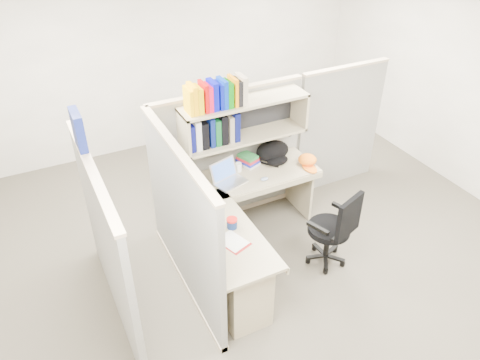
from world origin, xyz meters
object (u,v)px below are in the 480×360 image
laptop (230,174)px  backpack (275,153)px  snack_canister (232,223)px  desk (243,255)px  task_chair (331,240)px

laptop → backpack: size_ratio=0.84×
backpack → snack_canister: (-0.95, -0.85, -0.06)m
laptop → desk: bearing=-123.4°
task_chair → snack_canister: bearing=168.9°
backpack → task_chair: size_ratio=0.42×
task_chair → backpack: bearing=95.1°
desk → snack_canister: snack_canister is taller
backpack → task_chair: (0.09, -1.05, -0.52)m
laptop → snack_canister: size_ratio=3.19×
backpack → desk: bearing=-153.6°
desk → snack_canister: size_ratio=16.73×
desk → backpack: bearing=47.3°
desk → laptop: size_ratio=5.25×
backpack → snack_canister: 1.28m
snack_canister → task_chair: 1.16m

